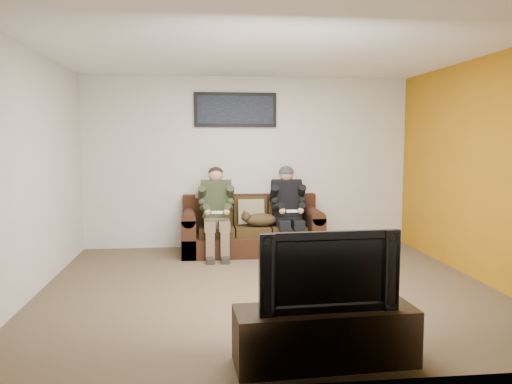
{
  "coord_description": "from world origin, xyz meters",
  "views": [
    {
      "loc": [
        -0.74,
        -5.4,
        1.63
      ],
      "look_at": [
        -0.0,
        1.2,
        0.95
      ],
      "focal_mm": 35.0,
      "sensor_mm": 36.0,
      "label": 1
    }
  ],
  "objects": [
    {
      "name": "sofa",
      "position": [
        -0.0,
        1.82,
        0.31
      ],
      "size": [
        2.02,
        0.87,
        0.82
      ],
      "color": "#321A0F",
      "rests_on": "ground"
    },
    {
      "name": "framed_poster",
      "position": [
        -0.2,
        2.22,
        2.1
      ],
      "size": [
        1.25,
        0.05,
        0.52
      ],
      "color": "black",
      "rests_on": "wall_back"
    },
    {
      "name": "wall_front",
      "position": [
        0.0,
        -2.25,
        1.3
      ],
      "size": [
        5.0,
        0.0,
        5.0
      ],
      "primitive_type": "plane",
      "rotation": [
        -1.57,
        0.0,
        0.0
      ],
      "color": "beige",
      "rests_on": "ground"
    },
    {
      "name": "wall_back",
      "position": [
        0.0,
        2.25,
        1.3
      ],
      "size": [
        5.0,
        0.0,
        5.0
      ],
      "primitive_type": "plane",
      "rotation": [
        1.57,
        0.0,
        0.0
      ],
      "color": "beige",
      "rests_on": "ground"
    },
    {
      "name": "person_right",
      "position": [
        0.52,
        1.65,
        0.7
      ],
      "size": [
        0.51,
        0.86,
        1.27
      ],
      "color": "black",
      "rests_on": "sofa"
    },
    {
      "name": "accent_wall_right",
      "position": [
        2.49,
        0.0,
        1.3
      ],
      "size": [
        0.0,
        4.5,
        4.5
      ],
      "primitive_type": "plane",
      "rotation": [
        1.57,
        0.0,
        -1.57
      ],
      "color": "#AC6F11",
      "rests_on": "ground"
    },
    {
      "name": "throw_pillow",
      "position": [
        -0.0,
        1.86,
        0.59
      ],
      "size": [
        0.38,
        0.18,
        0.38
      ],
      "primitive_type": "cube",
      "rotation": [
        -0.21,
        0.0,
        0.0
      ],
      "color": "#807854",
      "rests_on": "sofa"
    },
    {
      "name": "tv_stand",
      "position": [
        0.15,
        -1.95,
        0.21
      ],
      "size": [
        1.35,
        0.49,
        0.42
      ],
      "primitive_type": "cube",
      "rotation": [
        0.0,
        0.0,
        0.05
      ],
      "color": "black",
      "rests_on": "ground"
    },
    {
      "name": "floor",
      "position": [
        0.0,
        0.0,
        0.0
      ],
      "size": [
        5.0,
        5.0,
        0.0
      ],
      "primitive_type": "plane",
      "color": "brown",
      "rests_on": "ground"
    },
    {
      "name": "wall_left",
      "position": [
        -2.5,
        0.0,
        1.3
      ],
      "size": [
        0.0,
        4.5,
        4.5
      ],
      "primitive_type": "plane",
      "rotation": [
        1.57,
        0.0,
        1.57
      ],
      "color": "beige",
      "rests_on": "ground"
    },
    {
      "name": "wall_right",
      "position": [
        2.5,
        0.0,
        1.3
      ],
      "size": [
        0.0,
        4.5,
        4.5
      ],
      "primitive_type": "plane",
      "rotation": [
        1.57,
        0.0,
        -1.57
      ],
      "color": "beige",
      "rests_on": "ground"
    },
    {
      "name": "ceiling",
      "position": [
        0.0,
        0.0,
        2.6
      ],
      "size": [
        5.0,
        5.0,
        0.0
      ],
      "primitive_type": "plane",
      "rotation": [
        3.14,
        0.0,
        0.0
      ],
      "color": "silver",
      "rests_on": "ground"
    },
    {
      "name": "television",
      "position": [
        0.15,
        -1.95,
        0.71
      ],
      "size": [
        1.02,
        0.19,
        0.59
      ],
      "primitive_type": "imported",
      "rotation": [
        0.0,
        0.0,
        0.05
      ],
      "color": "black",
      "rests_on": "tv_stand"
    },
    {
      "name": "cat",
      "position": [
        0.1,
        1.65,
        0.5
      ],
      "size": [
        0.66,
        0.26,
        0.24
      ],
      "color": "#4E391E",
      "rests_on": "sofa"
    },
    {
      "name": "person_left",
      "position": [
        -0.52,
        1.65,
        0.7
      ],
      "size": [
        0.51,
        0.87,
        1.26
      ],
      "color": "brown",
      "rests_on": "sofa"
    },
    {
      "name": "throw_blanket",
      "position": [
        -0.61,
        2.08,
        0.82
      ],
      "size": [
        0.41,
        0.2,
        0.07
      ],
      "primitive_type": "cube",
      "color": "tan",
      "rests_on": "sofa"
    }
  ]
}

